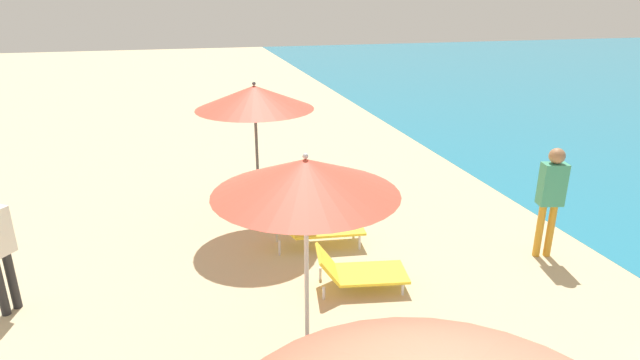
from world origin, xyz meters
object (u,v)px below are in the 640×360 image
umbrella_second (306,177)px  person_walking_far (551,192)px  lounger_farthest_inland (315,227)px  lounger_second_shoreside (358,271)px  umbrella_farthest (254,98)px  lounger_farthest_shoreside (299,188)px

umbrella_second → person_walking_far: (4.10, 1.31, -1.06)m
lounger_farthest_inland → person_walking_far: person_walking_far is taller
lounger_second_shoreside → umbrella_farthest: (-1.03, 2.35, 2.04)m
umbrella_farthest → lounger_farthest_inland: size_ratio=1.63×
umbrella_second → person_walking_far: size_ratio=1.36×
umbrella_second → lounger_farthest_inland: umbrella_second is taller
umbrella_second → lounger_farthest_shoreside: (0.91, 4.51, -1.87)m
person_walking_far → umbrella_second: bearing=120.6°
umbrella_second → person_walking_far: bearing=17.8°
lounger_farthest_inland → person_walking_far: 3.66m
lounger_second_shoreside → umbrella_farthest: size_ratio=0.52×
lounger_farthest_inland → umbrella_farthest: bearing=134.1°
lounger_farthest_shoreside → umbrella_second: bearing=-108.5°
umbrella_farthest → lounger_farthest_shoreside: bearing=46.7°
umbrella_farthest → lounger_farthest_shoreside: umbrella_farthest is taller
lounger_farthest_shoreside → person_walking_far: (3.19, -3.20, 0.81)m
umbrella_second → lounger_farthest_inland: bearing=74.0°
umbrella_second → person_walking_far: umbrella_second is taller
lounger_farthest_shoreside → lounger_farthest_inland: size_ratio=0.93×
lounger_farthest_inland → person_walking_far: size_ratio=0.89×
umbrella_farthest → lounger_farthest_shoreside: size_ratio=1.75×
umbrella_second → lounger_farthest_shoreside: umbrella_second is taller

